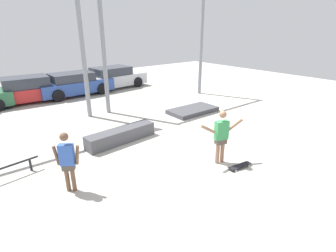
% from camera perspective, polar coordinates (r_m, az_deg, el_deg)
% --- Properties ---
extents(ground_plane, '(36.00, 36.00, 0.00)m').
position_cam_1_polar(ground_plane, '(8.31, 3.66, -7.88)').
color(ground_plane, '#B2ADA3').
extents(skateboarder, '(1.43, 0.49, 1.70)m').
position_cam_1_polar(skateboarder, '(8.04, 11.52, -1.83)').
color(skateboarder, '#8C664C').
rests_on(skateboarder, ground_plane).
extents(skateboard, '(0.84, 0.32, 0.08)m').
position_cam_1_polar(skateboard, '(8.26, 15.41, -8.36)').
color(skateboard, black).
rests_on(skateboard, ground_plane).
extents(grind_box, '(2.72, 0.78, 0.50)m').
position_cam_1_polar(grind_box, '(9.74, -10.17, -2.04)').
color(grind_box, '#47474C').
rests_on(grind_box, ground_plane).
extents(manual_pad, '(2.45, 1.31, 0.20)m').
position_cam_1_polar(manual_pad, '(13.03, 5.40, 3.43)').
color(manual_pad, '#47474C').
rests_on(manual_pad, ground_plane).
extents(canopy_support_right, '(6.52, 0.20, 6.61)m').
position_cam_1_polar(canopy_support_right, '(14.34, -2.04, 21.18)').
color(canopy_support_right, gray).
rests_on(canopy_support_right, ground_plane).
extents(parked_car_red, '(4.27, 2.03, 1.41)m').
position_cam_1_polar(parked_car_red, '(16.62, -28.03, 6.95)').
color(parked_car_red, red).
rests_on(parked_car_red, ground_plane).
extents(parked_car_blue, '(4.41, 2.01, 1.39)m').
position_cam_1_polar(parked_car_blue, '(17.13, -19.68, 8.55)').
color(parked_car_blue, '#284793').
rests_on(parked_car_blue, ground_plane).
extents(parked_car_silver, '(4.56, 2.24, 1.44)m').
position_cam_1_polar(parked_car_silver, '(18.51, -11.85, 10.23)').
color(parked_car_silver, '#B7BABF').
rests_on(parked_car_silver, ground_plane).
extents(bystander, '(0.58, 0.45, 1.62)m').
position_cam_1_polar(bystander, '(7.00, -21.05, -6.81)').
color(bystander, brown).
rests_on(bystander, ground_plane).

